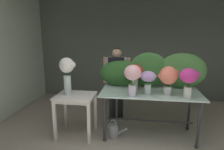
# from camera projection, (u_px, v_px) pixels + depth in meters

# --- Properties ---
(ground_plane) EXTENTS (8.01, 8.01, 0.00)m
(ground_plane) POSITION_uv_depth(u_px,v_px,m) (133.00, 125.00, 3.99)
(ground_plane) COLOR #9E9384
(wall_back) EXTENTS (5.70, 0.12, 2.95)m
(wall_back) POSITION_uv_depth(u_px,v_px,m) (136.00, 47.00, 5.44)
(wall_back) COLOR slate
(wall_back) RESTS_ON ground
(display_table_glass) EXTENTS (1.74, 0.83, 0.85)m
(display_table_glass) POSITION_uv_depth(u_px,v_px,m) (150.00, 99.00, 3.44)
(display_table_glass) COLOR silver
(display_table_glass) RESTS_ON ground
(side_table_white) EXTENTS (0.69, 0.58, 0.78)m
(side_table_white) POSITION_uv_depth(u_px,v_px,m) (76.00, 101.00, 3.46)
(side_table_white) COLOR silver
(side_table_white) RESTS_ON ground
(florist) EXTENTS (0.58, 0.24, 1.56)m
(florist) POSITION_uv_depth(u_px,v_px,m) (117.00, 77.00, 4.12)
(florist) COLOR #232328
(florist) RESTS_ON ground
(foliage_backdrop) EXTENTS (1.97, 0.27, 0.66)m
(foliage_backdrop) POSITION_uv_depth(u_px,v_px,m) (154.00, 71.00, 3.62)
(foliage_backdrop) COLOR #2D6028
(foliage_backdrop) RESTS_ON display_table_glass
(vase_blush_lilies) EXTENTS (0.28, 0.27, 0.52)m
(vase_blush_lilies) POSITION_uv_depth(u_px,v_px,m) (133.00, 76.00, 3.09)
(vase_blush_lilies) COLOR silver
(vase_blush_lilies) RESTS_ON display_table_glass
(vase_coral_stock) EXTENTS (0.33, 0.29, 0.49)m
(vase_coral_stock) POSITION_uv_depth(u_px,v_px,m) (168.00, 77.00, 3.16)
(vase_coral_stock) COLOR silver
(vase_coral_stock) RESTS_ON display_table_glass
(vase_lilac_dahlias) EXTENTS (0.26, 0.25, 0.40)m
(vase_lilac_dahlias) POSITION_uv_depth(u_px,v_px,m) (148.00, 79.00, 3.18)
(vase_lilac_dahlias) COLOR silver
(vase_lilac_dahlias) RESTS_ON display_table_glass
(vase_scarlet_peonies) EXTENTS (0.31, 0.28, 0.47)m
(vase_scarlet_peonies) POSITION_uv_depth(u_px,v_px,m) (135.00, 74.00, 3.46)
(vase_scarlet_peonies) COLOR silver
(vase_scarlet_peonies) RESTS_ON display_table_glass
(vase_magenta_ranunculus) EXTENTS (0.31, 0.28, 0.48)m
(vase_magenta_ranunculus) POSITION_uv_depth(u_px,v_px,m) (189.00, 79.00, 3.00)
(vase_magenta_ranunculus) COLOR silver
(vase_magenta_ranunculus) RESTS_ON display_table_glass
(vase_white_roses_tall) EXTENTS (0.29, 0.26, 0.67)m
(vase_white_roses_tall) POSITION_uv_depth(u_px,v_px,m) (67.00, 72.00, 3.37)
(vase_white_roses_tall) COLOR silver
(vase_white_roses_tall) RESTS_ON side_table_white
(watering_can) EXTENTS (0.35, 0.18, 0.34)m
(watering_can) POSITION_uv_depth(u_px,v_px,m) (113.00, 131.00, 3.48)
(watering_can) COLOR #999EA3
(watering_can) RESTS_ON ground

